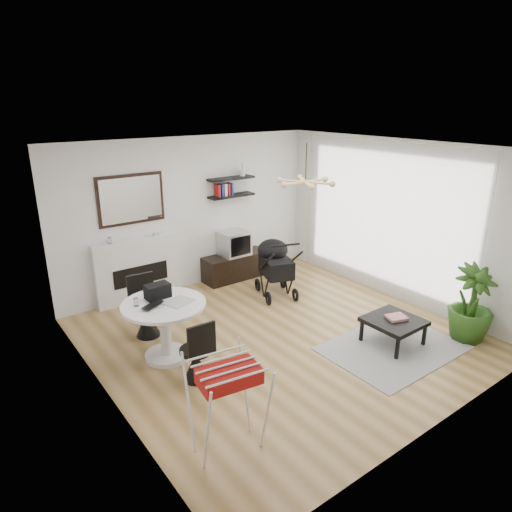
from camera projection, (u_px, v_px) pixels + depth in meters
floor at (279, 336)px, 6.70m from camera, size 5.00×5.00×0.00m
ceiling at (282, 148)px, 5.81m from camera, size 5.00×5.00×0.00m
wall_back at (192, 213)px, 8.15m from camera, size 5.00×0.00×5.00m
wall_left at (99, 292)px, 4.85m from camera, size 0.00×5.00×5.00m
wall_right at (395, 221)px, 7.66m from camera, size 0.00×5.00×5.00m
sheer_curtain at (382, 219)px, 7.75m from camera, size 0.04×3.60×2.60m
fireplace at (138, 262)px, 7.69m from camera, size 1.50×0.17×2.16m
shelf_lower at (231, 196)px, 8.41m from camera, size 0.90×0.25×0.04m
shelf_upper at (231, 178)px, 8.30m from camera, size 0.90×0.25×0.04m
pendant_lamp at (305, 182)px, 6.61m from camera, size 0.90×0.90×0.10m
tv_console at (236, 266)px, 8.77m from camera, size 1.30×0.45×0.49m
crt_tv at (234, 243)px, 8.60m from camera, size 0.52×0.46×0.46m
dining_table at (165, 322)px, 5.97m from camera, size 1.09×1.09×0.80m
laptop at (156, 306)px, 5.76m from camera, size 0.40×0.35×0.03m
black_bag at (158, 291)px, 6.01m from camera, size 0.33×0.20×0.19m
newspaper at (179, 302)px, 5.91m from camera, size 0.41×0.37×0.01m
drinking_glass at (136, 302)px, 5.79m from camera, size 0.06×0.06×0.10m
chair_far at (147, 317)px, 6.63m from camera, size 0.43×0.45×0.90m
chair_near at (197, 361)px, 5.57m from camera, size 0.40×0.40×0.83m
drying_rack at (227, 405)px, 4.37m from camera, size 0.74×0.70×0.98m
stroller at (275, 269)px, 7.98m from camera, size 0.80×0.99×1.09m
rug at (393, 348)px, 6.36m from camera, size 1.86×1.34×0.01m
coffee_table at (394, 322)px, 6.38m from camera, size 0.72×0.72×0.37m
magazines at (396, 317)px, 6.38m from camera, size 0.32×0.28×0.04m
potted_plant at (471, 303)px, 6.45m from camera, size 0.79×0.79×1.11m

